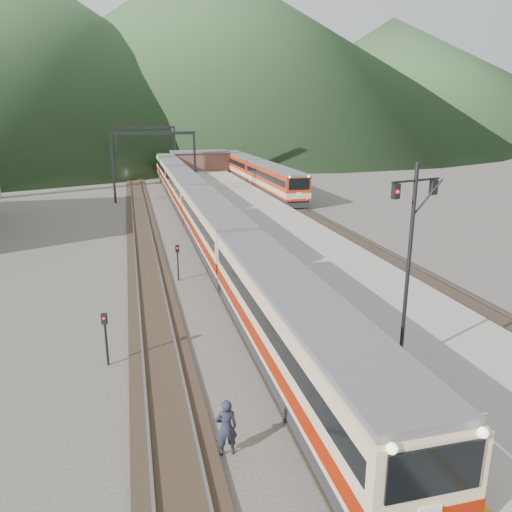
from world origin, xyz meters
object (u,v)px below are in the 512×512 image
object	(u,v)px
main_train	(196,205)
signal_mast	(410,247)
second_train	(256,173)
worker	(226,427)

from	to	relation	value
main_train	signal_mast	distance (m)	30.60
second_train	worker	bearing A→B (deg)	-105.02
main_train	second_train	world-z (taller)	second_train
main_train	signal_mast	world-z (taller)	signal_mast
signal_mast	worker	bearing A→B (deg)	-163.12
signal_mast	worker	size ratio (longest dim) A/B	4.03
signal_mast	worker	world-z (taller)	signal_mast
second_train	signal_mast	size ratio (longest dim) A/B	5.03
second_train	worker	xyz separation A→B (m)	(-14.94, -55.66, -0.98)
worker	main_train	bearing A→B (deg)	-95.08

